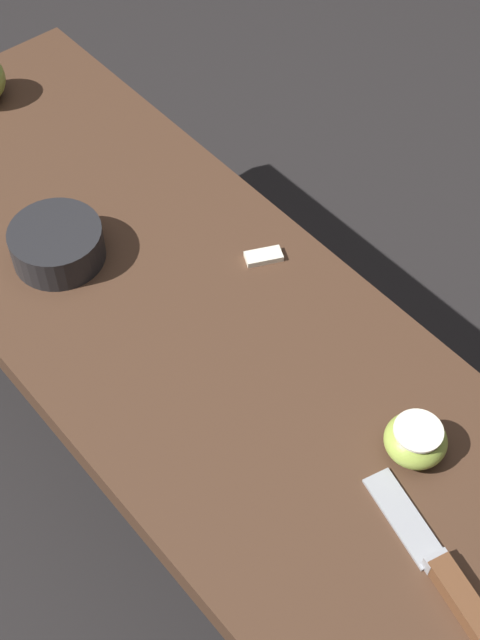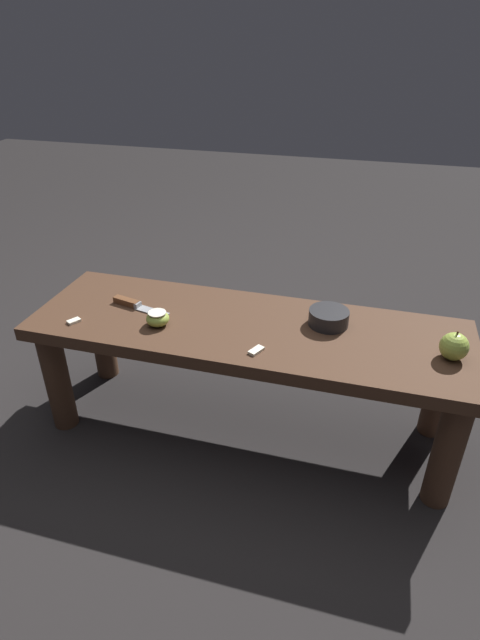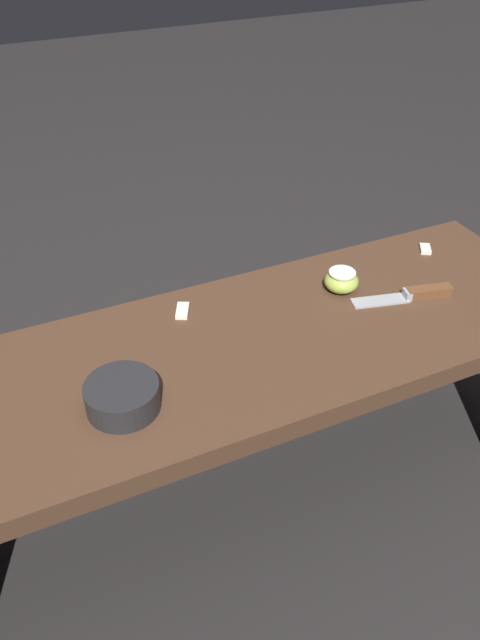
{
  "view_description": "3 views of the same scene",
  "coord_description": "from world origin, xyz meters",
  "views": [
    {
      "loc": [
        -0.5,
        0.38,
        1.25
      ],
      "look_at": [
        -0.01,
        -0.03,
        0.43
      ],
      "focal_mm": 50.0,
      "sensor_mm": 36.0,
      "label": 1
    },
    {
      "loc": [
        0.32,
        -1.22,
        1.16
      ],
      "look_at": [
        -0.01,
        -0.03,
        0.43
      ],
      "focal_mm": 28.0,
      "sensor_mm": 36.0,
      "label": 2
    },
    {
      "loc": [
        0.35,
        0.77,
        1.11
      ],
      "look_at": [
        -0.01,
        -0.03,
        0.43
      ],
      "focal_mm": 35.0,
      "sensor_mm": 36.0,
      "label": 3
    }
  ],
  "objects": [
    {
      "name": "ground_plane",
      "position": [
        0.0,
        0.0,
        0.0
      ],
      "size": [
        8.0,
        8.0,
        0.0
      ],
      "primitive_type": "plane",
      "color": "black"
    },
    {
      "name": "wooden_bench",
      "position": [
        0.0,
        0.0,
        0.32
      ],
      "size": [
        1.3,
        0.41,
        0.4
      ],
      "color": "#472D1E",
      "rests_on": "ground_plane"
    },
    {
      "name": "knife",
      "position": [
        -0.37,
        0.01,
        0.41
      ],
      "size": [
        0.2,
        0.07,
        0.02
      ],
      "rotation": [
        0.0,
        0.0,
        -0.23
      ],
      "color": "#9EA0A5",
      "rests_on": "wooden_bench"
    },
    {
      "name": "apple_cut",
      "position": [
        -0.25,
        -0.07,
        0.42
      ],
      "size": [
        0.07,
        0.07,
        0.04
      ],
      "color": "#9EB747",
      "rests_on": "wooden_bench"
    },
    {
      "name": "apple_slice_near_knife",
      "position": [
        0.06,
        -0.13,
        0.4
      ],
      "size": [
        0.04,
        0.05,
        0.01
      ],
      "color": "white",
      "rests_on": "wooden_bench"
    },
    {
      "name": "apple_slice_center",
      "position": [
        -0.5,
        -0.12,
        0.4
      ],
      "size": [
        0.04,
        0.04,
        0.01
      ],
      "color": "white",
      "rests_on": "wooden_bench"
    },
    {
      "name": "bowl",
      "position": [
        0.23,
        0.06,
        0.42
      ],
      "size": [
        0.12,
        0.12,
        0.05
      ],
      "color": "#232326",
      "rests_on": "wooden_bench"
    }
  ]
}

